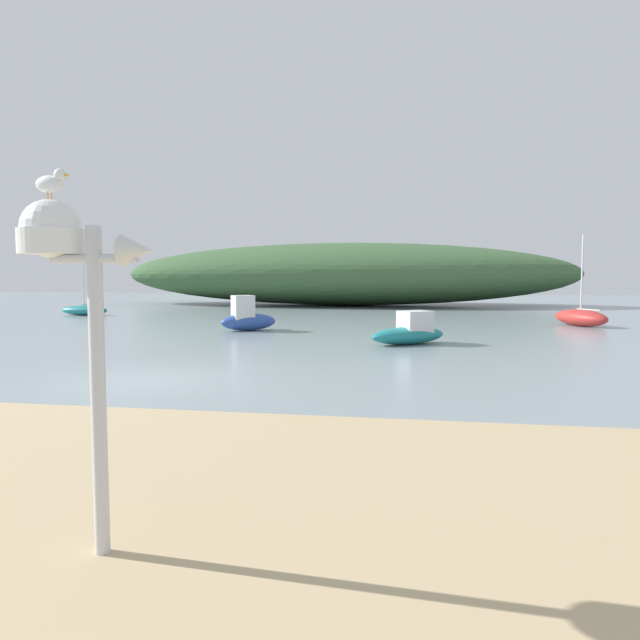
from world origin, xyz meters
TOP-DOWN VIEW (x-y plane):
  - ground_plane at (0.00, 0.00)m, footprint 120.00×120.00m
  - distant_hill at (0.14, 33.93)m, footprint 36.19×11.71m
  - mast_structure at (3.41, -8.31)m, footprint 1.10×0.50m
  - seagull_on_radar at (3.30, -8.32)m, footprint 0.33×0.13m
  - sailboat_east_reach at (13.67, 16.77)m, footprint 2.51×3.47m
  - motorboat_outer_mooring at (5.82, 8.11)m, footprint 3.00×2.64m
  - sailboat_west_reach at (-13.60, 19.45)m, footprint 3.09×1.29m
  - motorboat_by_sandbar at (-1.25, 11.92)m, footprint 2.55×2.20m

SIDE VIEW (x-z plane):
  - ground_plane at x=0.00m, z-range 0.00..0.00m
  - sailboat_west_reach at x=-13.60m, z-range -1.41..2.02m
  - sailboat_east_reach at x=13.67m, z-range -1.75..2.57m
  - motorboat_outer_mooring at x=5.82m, z-range -0.15..1.01m
  - motorboat_by_sandbar at x=-1.25m, z-range -0.21..1.32m
  - distant_hill at x=0.14m, z-range 0.00..4.92m
  - mast_structure at x=3.41m, z-range 1.11..3.94m
  - seagull_on_radar at x=3.30m, z-range 3.05..3.28m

